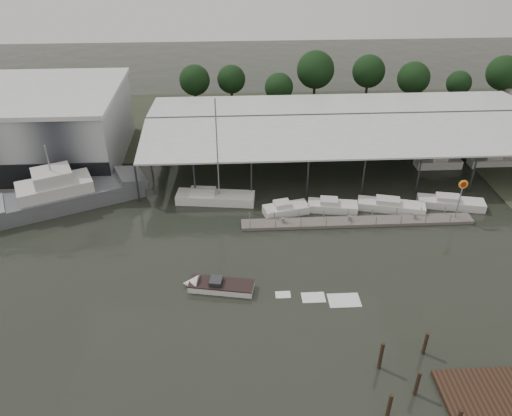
{
  "coord_description": "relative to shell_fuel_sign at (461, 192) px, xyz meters",
  "views": [
    {
      "loc": [
        0.07,
        -39.33,
        33.55
      ],
      "look_at": [
        2.75,
        10.1,
        2.5
      ],
      "focal_mm": 35.0,
      "sensor_mm": 36.0,
      "label": 1
    }
  ],
  "objects": [
    {
      "name": "mooring_pilings",
      "position": [
        -13.5,
        -24.95,
        -2.88
      ],
      "size": [
        5.14,
        8.49,
        3.59
      ],
      "color": "#34271A",
      "rests_on": "ground"
    },
    {
      "name": "storage_warehouse",
      "position": [
        -55.0,
        19.95,
        1.36
      ],
      "size": [
        24.5,
        20.5,
        10.5
      ],
      "color": "#A9AEB4",
      "rests_on": "ground"
    },
    {
      "name": "speedboat_underway",
      "position": [
        -28.93,
        -10.98,
        -3.53
      ],
      "size": [
        18.02,
        5.25,
        2.0
      ],
      "rotation": [
        0.0,
        0.0,
        2.95
      ],
      "color": "silver",
      "rests_on": "ground"
    },
    {
      "name": "moored_cruiser_0",
      "position": [
        -20.46,
        2.7,
        -3.31
      ],
      "size": [
        5.91,
        3.4,
        1.7
      ],
      "rotation": [
        0.0,
        0.0,
        0.23
      ],
      "color": "silver",
      "rests_on": "ground"
    },
    {
      "name": "floating_dock",
      "position": [
        -12.0,
        0.01,
        -3.72
      ],
      "size": [
        28.0,
        2.0,
        1.4
      ],
      "color": "slate",
      "rests_on": "ground"
    },
    {
      "name": "moored_cruiser_2",
      "position": [
        -7.19,
        2.79,
        -3.31
      ],
      "size": [
        8.52,
        4.21,
        1.7
      ],
      "rotation": [
        0.0,
        0.0,
        -0.26
      ],
      "color": "silver",
      "rests_on": "ground"
    },
    {
      "name": "land_strip_far",
      "position": [
        -27.0,
        32.01,
        -3.83
      ],
      "size": [
        140.0,
        30.0,
        0.3
      ],
      "color": "#333729",
      "rests_on": "ground"
    },
    {
      "name": "covered_boat_shed",
      "position": [
        -10.0,
        18.01,
        2.2
      ],
      "size": [
        58.24,
        24.0,
        6.96
      ],
      "color": "white",
      "rests_on": "ground"
    },
    {
      "name": "white_sailboat",
      "position": [
        -29.33,
        5.91,
        -3.27
      ],
      "size": [
        10.26,
        3.84,
        14.14
      ],
      "rotation": [
        0.0,
        0.0,
        -0.13
      ],
      "color": "silver",
      "rests_on": "ground"
    },
    {
      "name": "shell_fuel_sign",
      "position": [
        0.0,
        0.0,
        0.0
      ],
      "size": [
        1.1,
        0.18,
        5.55
      ],
      "color": "gray",
      "rests_on": "ground"
    },
    {
      "name": "grey_trawler",
      "position": [
        -47.89,
        6.33,
        -2.35
      ],
      "size": [
        19.84,
        12.41,
        8.84
      ],
      "rotation": [
        0.0,
        0.0,
        0.41
      ],
      "color": "#575A60",
      "rests_on": "ground"
    },
    {
      "name": "moored_cruiser_3",
      "position": [
        0.57,
        3.08,
        -3.31
      ],
      "size": [
        8.42,
        3.89,
        1.7
      ],
      "rotation": [
        0.0,
        0.0,
        -0.22
      ],
      "color": "silver",
      "rests_on": "ground"
    },
    {
      "name": "horizon_tree_line",
      "position": [
        -1.73,
        38.86,
        1.87
      ],
      "size": [
        67.95,
        10.65,
        10.21
      ],
      "color": "black",
      "rests_on": "ground"
    },
    {
      "name": "ground",
      "position": [
        -27.0,
        -9.99,
        -3.93
      ],
      "size": [
        200.0,
        200.0,
        0.0
      ],
      "primitive_type": "plane",
      "color": "black",
      "rests_on": "ground"
    },
    {
      "name": "moored_cruiser_1",
      "position": [
        -14.56,
        3.08,
        -3.31
      ],
      "size": [
        6.43,
        3.23,
        1.7
      ],
      "rotation": [
        0.0,
        0.0,
        -0.17
      ],
      "color": "silver",
      "rests_on": "ground"
    }
  ]
}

